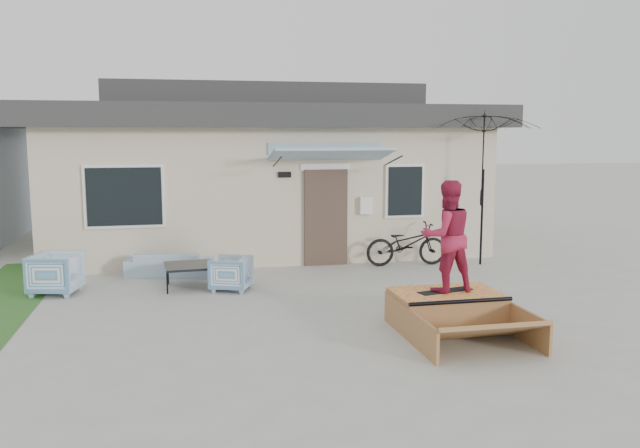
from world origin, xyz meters
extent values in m
plane|color=#A5A69C|center=(0.00, 0.00, 0.00)|extent=(90.00, 90.00, 0.00)
cube|color=beige|center=(0.00, 8.00, 1.50)|extent=(10.00, 7.00, 3.00)
cube|color=#2C2C2C|center=(0.00, 8.00, 3.25)|extent=(10.80, 7.80, 0.50)
cube|color=#2C2C2C|center=(0.00, 8.00, 3.80)|extent=(7.50, 4.50, 0.60)
cube|color=#49372B|center=(1.00, 4.46, 1.05)|extent=(0.95, 0.08, 2.10)
cube|color=white|center=(-3.20, 4.47, 1.60)|extent=(1.60, 0.06, 1.30)
cube|color=white|center=(2.80, 4.47, 1.60)|extent=(0.90, 0.06, 1.20)
cube|color=teal|center=(1.00, 3.95, 2.45)|extent=(2.50, 1.09, 0.29)
imported|color=teal|center=(-2.34, 4.08, 0.33)|extent=(1.78, 0.88, 0.67)
imported|color=teal|center=(-4.32, 2.95, 0.41)|extent=(0.90, 0.94, 0.83)
imported|color=teal|center=(-1.22, 2.58, 0.35)|extent=(0.84, 0.86, 0.70)
cube|color=black|center=(-1.96, 2.93, 0.22)|extent=(0.97, 0.97, 0.44)
imported|color=black|center=(2.72, 4.06, 0.57)|extent=(1.82, 0.71, 1.15)
cylinder|color=black|center=(4.36, 3.81, 1.05)|extent=(0.05, 0.05, 2.10)
imported|color=black|center=(4.36, 3.81, 1.75)|extent=(2.55, 2.40, 0.90)
cube|color=black|center=(1.77, -0.34, 0.55)|extent=(0.90, 0.42, 0.05)
imported|color=#A72040|center=(1.77, -0.34, 1.41)|extent=(0.84, 0.67, 1.66)
camera|label=1|loc=(-2.07, -9.28, 2.91)|focal=36.63mm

